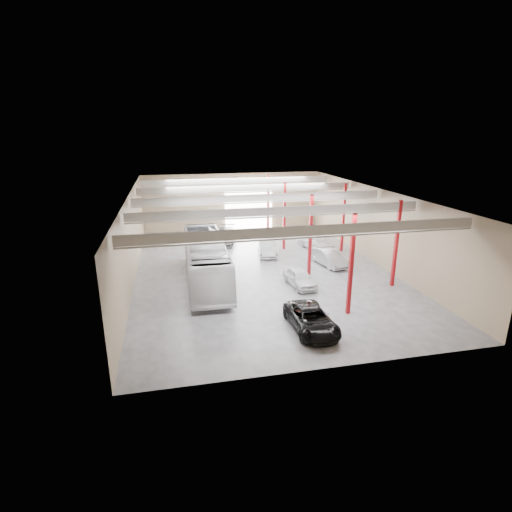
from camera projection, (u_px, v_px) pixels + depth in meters
name	position (u px, v px, depth m)	size (l,w,h in m)	color
depot_shell	(262.00, 215.00, 35.11)	(22.12, 32.12, 7.06)	#4C4B51
coach_bus	(206.00, 260.00, 32.92)	(3.14, 13.40, 3.73)	silver
black_sedan	(311.00, 319.00, 25.05)	(2.41, 5.22, 1.45)	black
car_row_a	(300.00, 277.00, 32.23)	(1.66, 4.14, 1.41)	silver
car_row_b	(267.00, 246.00, 40.41)	(1.72, 4.92, 1.62)	#BDBCC2
car_row_c	(225.00, 236.00, 44.52)	(2.27, 5.57, 1.62)	slate
car_right_near	(328.00, 257.00, 37.21)	(1.60, 4.60, 1.51)	#9D9DA2
car_right_far	(316.00, 241.00, 42.21)	(1.92, 4.78, 1.63)	silver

